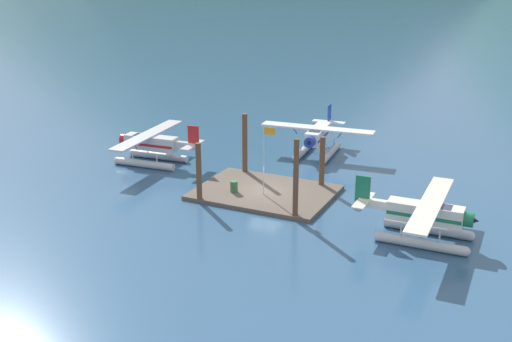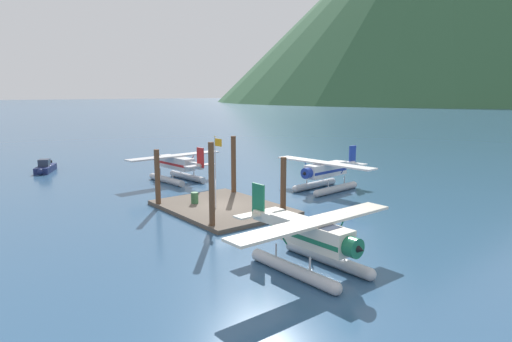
% 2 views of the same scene
% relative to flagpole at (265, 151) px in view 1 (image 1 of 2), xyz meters
% --- Properties ---
extents(ground_plane, '(1200.00, 1200.00, 0.00)m').
position_rel_flagpole_xyz_m(ground_plane, '(-0.37, 0.75, -3.75)').
color(ground_plane, '#2D5175').
extents(dock_platform, '(10.38, 7.63, 0.30)m').
position_rel_flagpole_xyz_m(dock_platform, '(-0.37, 0.75, -3.60)').
color(dock_platform, brown).
rests_on(dock_platform, ground).
extents(piling_near_left, '(0.41, 0.41, 4.61)m').
position_rel_flagpole_xyz_m(piling_near_left, '(-4.10, -2.83, -1.45)').
color(piling_near_left, brown).
rests_on(piling_near_left, ground).
extents(piling_near_right, '(0.38, 0.38, 5.83)m').
position_rel_flagpole_xyz_m(piling_near_right, '(3.56, -2.69, -0.84)').
color(piling_near_right, brown).
rests_on(piling_near_right, ground).
extents(piling_far_left, '(0.43, 0.43, 5.25)m').
position_rel_flagpole_xyz_m(piling_far_left, '(-3.86, 4.31, -1.13)').
color(piling_far_left, brown).
rests_on(piling_far_left, ground).
extents(piling_far_right, '(0.44, 0.44, 4.21)m').
position_rel_flagpole_xyz_m(piling_far_right, '(3.08, 3.99, -1.65)').
color(piling_far_right, brown).
rests_on(piling_far_right, ground).
extents(flagpole, '(0.95, 0.10, 5.50)m').
position_rel_flagpole_xyz_m(flagpole, '(0.00, 0.00, 0.00)').
color(flagpole, silver).
rests_on(flagpole, dock_platform).
extents(fuel_drum, '(0.62, 0.62, 0.88)m').
position_rel_flagpole_xyz_m(fuel_drum, '(-2.39, -0.53, -3.01)').
color(fuel_drum, '#33663D').
rests_on(fuel_drum, dock_platform).
extents(seaplane_white_bow_centre, '(10.48, 7.96, 3.84)m').
position_rel_flagpole_xyz_m(seaplane_white_bow_centre, '(-0.29, 12.20, -2.18)').
color(seaplane_white_bow_centre, '#B7BABF').
rests_on(seaplane_white_bow_centre, ground).
extents(seaplane_silver_port_fwd, '(7.97, 10.48, 3.84)m').
position_rel_flagpole_xyz_m(seaplane_silver_port_fwd, '(-12.64, 3.41, -2.18)').
color(seaplane_silver_port_fwd, '#B7BABF').
rests_on(seaplane_silver_port_fwd, ground).
extents(seaplane_cream_stbd_aft, '(7.98, 10.43, 3.84)m').
position_rel_flagpole_xyz_m(seaplane_cream_stbd_aft, '(12.46, -2.45, -2.18)').
color(seaplane_cream_stbd_aft, '#B7BABF').
rests_on(seaplane_cream_stbd_aft, ground).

